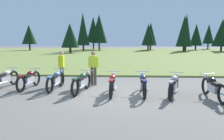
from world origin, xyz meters
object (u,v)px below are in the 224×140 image
Objects in this scene: motorcycle_cream at (5,78)px; motorcycle_navy at (143,84)px; motorcycle_british_green at (82,82)px; motorcycle_silver at (174,85)px; motorcycle_sky_blue at (56,80)px; rider_with_back_turned at (93,66)px; motorcycle_red at (113,83)px; motorcycle_black at (213,87)px; rider_checking_bike at (62,66)px; motorcycle_maroon at (29,79)px.

motorcycle_cream is 6.34m from motorcycle_navy.
motorcycle_british_green is 3.75m from motorcycle_silver.
motorcycle_sky_blue is at bearing -5.89° from motorcycle_cream.
motorcycle_british_green is 1.05× the size of motorcycle_silver.
motorcycle_cream is 2.50m from motorcycle_sky_blue.
motorcycle_british_green is at bearing 173.29° from motorcycle_silver.
motorcycle_navy is at bearing -10.70° from motorcycle_sky_blue.
rider_with_back_turned reaches higher than motorcycle_silver.
motorcycle_sky_blue and motorcycle_navy have the same top height.
motorcycle_red is 2.09m from rider_with_back_turned.
rider_with_back_turned reaches higher than motorcycle_cream.
motorcycle_silver is at bearing -7.39° from motorcycle_navy.
motorcycle_black is 6.79m from rider_checking_bike.
motorcycle_red is 3.16m from rider_checking_bike.
rider_checking_bike is at bearing -179.54° from rider_with_back_turned.
motorcycle_cream is 1.00× the size of motorcycle_black.
rider_checking_bike is (2.44, 0.82, 0.51)m from motorcycle_cream.
motorcycle_red and motorcycle_silver have the same top height.
motorcycle_cream is 1.00× the size of motorcycle_red.
motorcycle_black is 1.26× the size of rider_checking_bike.
rider_with_back_turned is (0.29, 1.51, 0.51)m from motorcycle_british_green.
motorcycle_black is at bearing -11.32° from motorcycle_navy.
motorcycle_black is at bearing -10.06° from motorcycle_maroon.
motorcycle_black is (7.61, -1.35, 0.00)m from motorcycle_maroon.
motorcycle_british_green is 1.25× the size of rider_checking_bike.
motorcycle_silver is 1.19× the size of rider_checking_bike.
motorcycle_maroon is at bearing 168.26° from motorcycle_red.
motorcycle_navy is at bearing 172.61° from motorcycle_silver.
motorcycle_maroon is 3.00m from rider_with_back_turned.
motorcycle_maroon is 1.00× the size of motorcycle_sky_blue.
motorcycle_silver is (6.23, -0.99, 0.00)m from motorcycle_maroon.
motorcycle_red is 1.26× the size of rider_with_back_turned.
motorcycle_navy is at bearing -38.65° from rider_with_back_turned.
motorcycle_silver is at bearing -9.91° from motorcycle_sky_blue.
rider_checking_bike is at bearing 158.80° from motorcycle_silver.
motorcycle_sky_blue is at bearing 170.09° from motorcycle_silver.
rider_checking_bike reaches higher than motorcycle_sky_blue.
rider_checking_bike reaches higher than motorcycle_cream.
motorcycle_maroon is at bearing 174.44° from motorcycle_sky_blue.
motorcycle_sky_blue is at bearing 160.84° from motorcycle_british_green.
motorcycle_silver is 0.95× the size of motorcycle_black.
rider_checking_bike is at bearing 146.02° from motorcycle_red.
rider_checking_bike reaches higher than motorcycle_silver.
motorcycle_maroon is at bearing -6.24° from motorcycle_cream.
rider_with_back_turned is (-3.44, 1.95, 0.51)m from motorcycle_silver.
motorcycle_british_green is at bearing -10.45° from motorcycle_cream.
motorcycle_navy is 1.20m from motorcycle_silver.
motorcycle_cream and motorcycle_sky_blue have the same top height.
motorcycle_cream and motorcycle_silver have the same top height.
rider_with_back_turned reaches higher than motorcycle_red.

